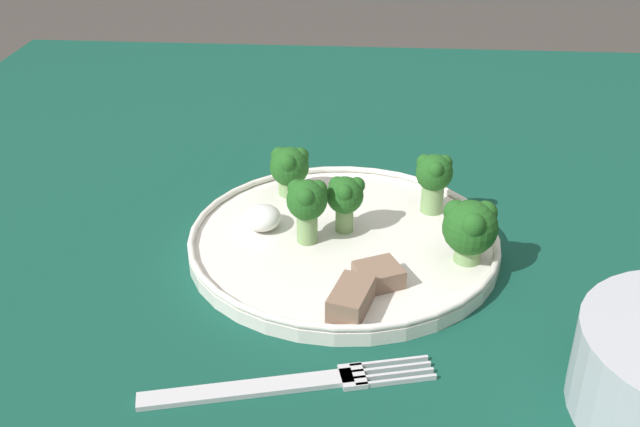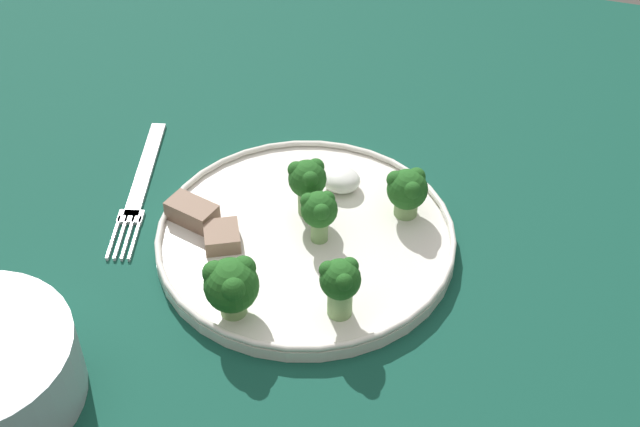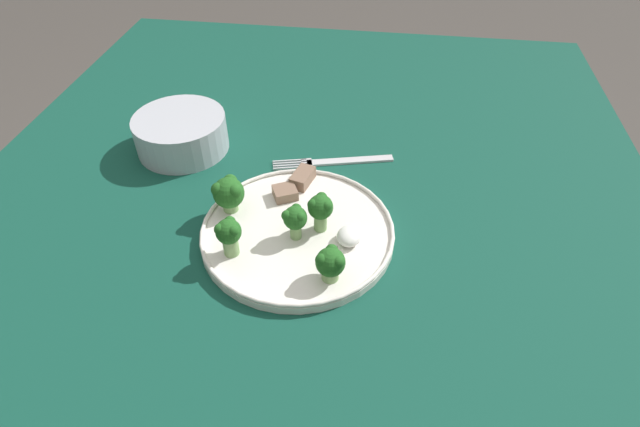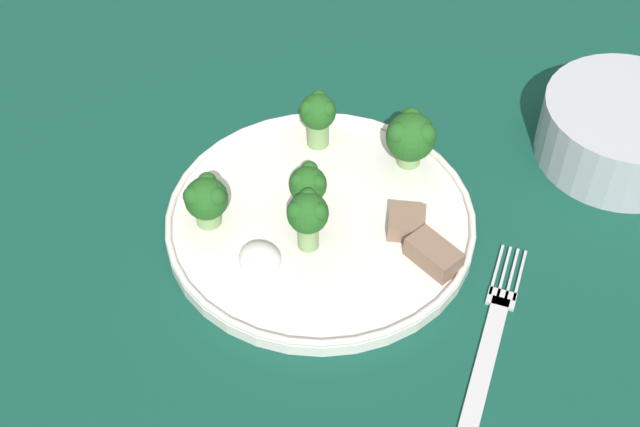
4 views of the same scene
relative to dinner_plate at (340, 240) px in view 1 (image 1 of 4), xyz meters
The scene contains 11 objects.
table 0.10m from the dinner_plate, ahead, with size 1.38×1.11×0.71m.
dinner_plate is the anchor object (origin of this frame).
fork 0.19m from the dinner_plate, ahead, with size 0.07×0.20×0.00m.
broccoli_floret_near_rim_left 0.04m from the dinner_plate, 160.24° to the left, with size 0.03×0.03×0.05m.
broccoli_floret_center_left 0.10m from the dinner_plate, 146.30° to the right, with size 0.04×0.04×0.05m.
broccoli_floret_back_left 0.11m from the dinner_plate, 123.63° to the left, with size 0.04×0.03×0.06m.
broccoli_floret_front_left 0.05m from the dinner_plate, 74.28° to the right, with size 0.04×0.04×0.06m.
broccoli_floret_center_back 0.12m from the dinner_plate, 74.73° to the left, with size 0.05×0.05×0.06m.
meat_slice_front_slice 0.11m from the dinner_plate, ahead, with size 0.05×0.04×0.02m.
meat_slice_middle_slice 0.08m from the dinner_plate, 26.45° to the left, with size 0.04×0.04×0.02m.
sauce_dollop 0.07m from the dinner_plate, 99.86° to the right, with size 0.04×0.03×0.02m.
Camera 1 is at (0.52, 0.02, 1.06)m, focal length 42.00 mm.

